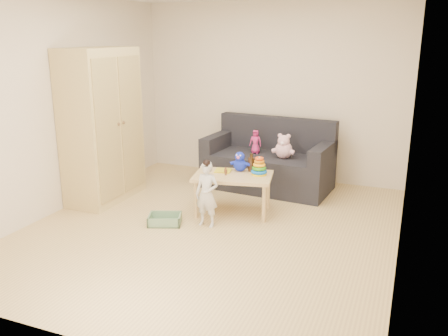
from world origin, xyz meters
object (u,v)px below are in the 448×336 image
at_px(wardrobe, 102,126).
at_px(play_table, 233,194).
at_px(sofa, 267,171).
at_px(toddler, 207,195).

bearing_deg(wardrobe, play_table, 4.03).
bearing_deg(wardrobe, sofa, 33.47).
height_order(sofa, play_table, sofa).
bearing_deg(sofa, wardrobe, -141.68).
bearing_deg(play_table, sofa, 84.83).
distance_m(wardrobe, play_table, 1.92).
bearing_deg(play_table, toddler, -105.05).
xyz_separation_m(wardrobe, play_table, (1.77, 0.12, -0.74)).
height_order(sofa, toddler, toddler).
relative_size(sofa, toddler, 2.36).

